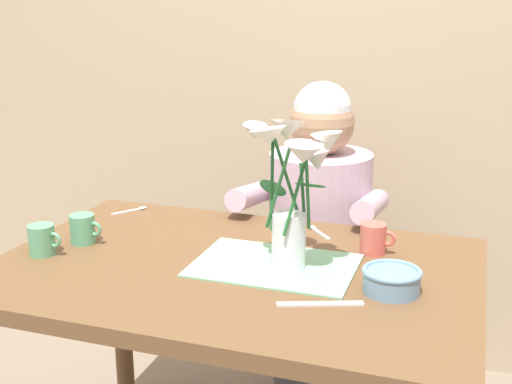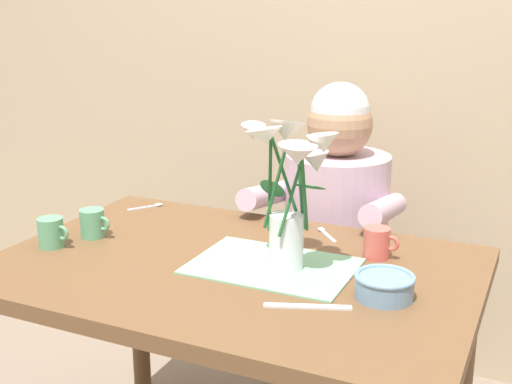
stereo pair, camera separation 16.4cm
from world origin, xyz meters
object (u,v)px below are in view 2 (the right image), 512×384
Objects in this scene: tea_cup at (51,232)px; dinner_knife at (308,307)px; flower_vase at (289,182)px; ceramic_bowl at (384,285)px; coffee_cup at (377,243)px; seated_person at (335,253)px; ceramic_mug at (93,223)px.

dinner_knife is at bearing -4.60° from tea_cup.
dinner_knife is (0.12, -0.17, -0.22)m from flower_vase.
coffee_cup is at bearing 108.63° from ceramic_bowl.
coffee_cup is 0.86m from tea_cup.
tea_cup is at bearing -125.94° from seated_person.
flower_vase is 0.62m from ceramic_mug.
seated_person is 0.94m from tea_cup.
flower_vase is 3.97× the size of ceramic_mug.
tea_cup is at bearing -160.43° from coffee_cup.
ceramic_mug is at bearing -166.67° from coffee_cup.
ceramic_bowl reaches higher than dinner_knife.
ceramic_mug reaches higher than dinner_knife.
seated_person is at bearing 49.40° from ceramic_mug.
ceramic_mug is at bearing -127.91° from seated_person.
seated_person is 0.53m from coffee_cup.
dinner_knife is 0.72m from ceramic_mug.
ceramic_mug is at bearing 145.95° from dinner_knife.
ceramic_mug is 0.12m from tea_cup.
dinner_knife is 2.04× the size of coffee_cup.
dinner_knife is 0.76m from tea_cup.
ceramic_bowl is (0.32, -0.65, 0.21)m from seated_person.
seated_person is 3.07× the size of flower_vase.
tea_cup is (-0.05, -0.11, 0.00)m from ceramic_mug.
coffee_cup is at bearing 13.33° from ceramic_mug.
coffee_cup reaches higher than ceramic_bowl.
ceramic_bowl is 1.46× the size of ceramic_mug.
seated_person is 12.20× the size of coffee_cup.
tea_cup is (-0.81, -0.29, 0.00)m from coffee_cup.
ceramic_mug is (-0.52, -0.60, 0.22)m from seated_person.
tea_cup is (-0.76, 0.06, 0.04)m from dinner_knife.
coffee_cup is (-0.08, 0.23, 0.01)m from ceramic_bowl.
coffee_cup is at bearing 45.16° from flower_vase.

